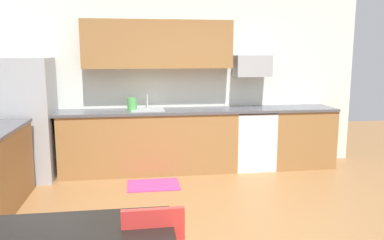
{
  "coord_description": "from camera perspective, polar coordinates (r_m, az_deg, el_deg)",
  "views": [
    {
      "loc": [
        -0.65,
        -3.44,
        1.76
      ],
      "look_at": [
        0.0,
        1.0,
        1.0
      ],
      "focal_mm": 36.54,
      "sensor_mm": 36.0,
      "label": 1
    }
  ],
  "objects": [
    {
      "name": "cabinet_run_back",
      "position": [
        5.89,
        -6.25,
        -3.29
      ],
      "size": [
        2.59,
        0.6,
        0.9
      ],
      "primitive_type": "cube",
      "color": "olive",
      "rests_on": "ground"
    },
    {
      "name": "ground_plane",
      "position": [
        3.92,
        2.21,
        -17.08
      ],
      "size": [
        12.0,
        12.0,
        0.0
      ],
      "primitive_type": "plane",
      "color": "olive"
    },
    {
      "name": "sink_basin",
      "position": [
        5.81,
        -6.46,
        0.85
      ],
      "size": [
        0.48,
        0.4,
        0.14
      ],
      "primitive_type": "cube",
      "color": "#A5A8AD",
      "rests_on": "countertop_back"
    },
    {
      "name": "countertop_back",
      "position": [
        5.84,
        -1.84,
        1.34
      ],
      "size": [
        4.8,
        0.64,
        0.04
      ],
      "primitive_type": "cube",
      "color": "#4C4C51",
      "rests_on": "cabinet_run_back"
    },
    {
      "name": "microwave",
      "position": [
        6.11,
        8.75,
        7.8
      ],
      "size": [
        0.54,
        0.36,
        0.32
      ],
      "primitive_type": "cube",
      "color": "#9EA0A5"
    },
    {
      "name": "cabinet_run_back_right",
      "position": [
        6.43,
        15.45,
        -2.5
      ],
      "size": [
        0.96,
        0.6,
        0.9
      ],
      "primitive_type": "cube",
      "color": "olive",
      "rests_on": "ground"
    },
    {
      "name": "sink_faucet",
      "position": [
        5.97,
        -6.55,
        2.62
      ],
      "size": [
        0.02,
        0.02,
        0.24
      ],
      "primitive_type": "cylinder",
      "color": "#B2B5BA",
      "rests_on": "countertop_back"
    },
    {
      "name": "refrigerator",
      "position": [
        5.94,
        -23.15,
        0.06
      ],
      "size": [
        0.76,
        0.7,
        1.71
      ],
      "primitive_type": "cube",
      "color": "#9EA0A5",
      "rests_on": "ground"
    },
    {
      "name": "oven_range",
      "position": [
        6.15,
        8.75,
        -2.74
      ],
      "size": [
        0.6,
        0.6,
        0.91
      ],
      "color": "white",
      "rests_on": "ground"
    },
    {
      "name": "wall_back",
      "position": [
        6.14,
        -2.24,
        5.78
      ],
      "size": [
        5.8,
        0.1,
        2.7
      ],
      "primitive_type": "cube",
      "color": "silver",
      "rests_on": "ground"
    },
    {
      "name": "kettle",
      "position": [
        5.84,
        -8.73,
        2.22
      ],
      "size": [
        0.14,
        0.14,
        0.2
      ],
      "primitive_type": "cylinder",
      "color": "#4CA54C",
      "rests_on": "countertop_back"
    },
    {
      "name": "floor_mat",
      "position": [
        5.39,
        -5.66,
        -9.42
      ],
      "size": [
        0.7,
        0.5,
        0.01
      ],
      "primitive_type": "cube",
      "color": "#CC3372",
      "rests_on": "ground"
    },
    {
      "name": "upper_cabinets_back",
      "position": [
        5.88,
        -5.0,
        10.94
      ],
      "size": [
        2.2,
        0.34,
        0.7
      ],
      "primitive_type": "cube",
      "color": "olive"
    }
  ]
}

